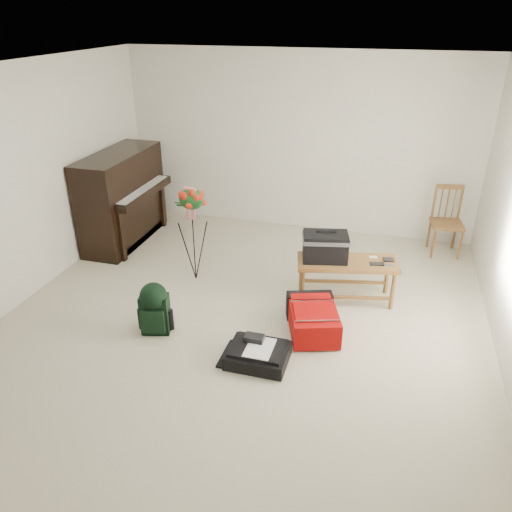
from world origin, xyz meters
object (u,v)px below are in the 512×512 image
(flower_stand, at_px, (193,235))
(green_backpack, at_px, (154,306))
(bench, at_px, (333,250))
(black_duffel, at_px, (258,354))
(piano, at_px, (123,200))
(red_suitcase, at_px, (314,316))
(dining_chair, at_px, (447,222))

(flower_stand, bearing_deg, green_backpack, -82.12)
(bench, relative_size, black_duffel, 2.07)
(piano, xyz_separation_m, bench, (2.99, -0.77, -0.01))
(bench, height_order, green_backpack, bench)
(bench, distance_m, black_duffel, 1.52)
(black_duffel, bearing_deg, red_suitcase, 58.29)
(black_duffel, distance_m, green_backpack, 1.16)
(black_duffel, bearing_deg, dining_chair, 58.95)
(piano, height_order, dining_chair, piano)
(dining_chair, distance_m, red_suitcase, 2.66)
(dining_chair, xyz_separation_m, flower_stand, (-2.93, -1.59, 0.14))
(piano, height_order, red_suitcase, piano)
(green_backpack, xyz_separation_m, flower_stand, (-0.03, 1.15, 0.28))
(dining_chair, bearing_deg, bench, -137.79)
(piano, xyz_separation_m, black_duffel, (2.52, -2.12, -0.51))
(bench, distance_m, green_backpack, 2.00)
(red_suitcase, relative_size, black_duffel, 1.45)
(bench, bearing_deg, dining_chair, 38.01)
(piano, bearing_deg, bench, -14.45)
(dining_chair, relative_size, flower_stand, 0.75)
(piano, relative_size, green_backpack, 2.69)
(bench, height_order, dining_chair, dining_chair)
(piano, bearing_deg, black_duffel, -40.13)
(bench, xyz_separation_m, dining_chair, (1.30, 1.57, -0.15))
(piano, relative_size, bench, 1.30)
(black_duffel, relative_size, green_backpack, 1.00)
(piano, relative_size, red_suitcase, 1.85)
(flower_stand, bearing_deg, red_suitcase, -16.90)
(red_suitcase, bearing_deg, dining_chair, 40.62)
(bench, distance_m, red_suitcase, 0.82)
(red_suitcase, distance_m, black_duffel, 0.77)
(bench, height_order, black_duffel, bench)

